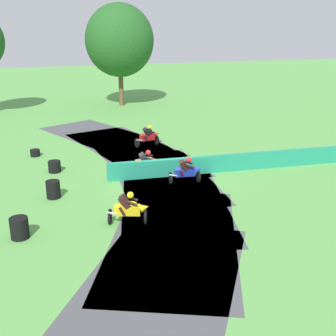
{
  "coord_description": "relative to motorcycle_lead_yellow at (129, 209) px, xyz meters",
  "views": [
    {
      "loc": [
        -5.73,
        -20.16,
        7.56
      ],
      "look_at": [
        -0.13,
        -1.35,
        0.9
      ],
      "focal_mm": 46.47,
      "sensor_mm": 36.0,
      "label": 1
    }
  ],
  "objects": [
    {
      "name": "tire_stack_far",
      "position": [
        -3.48,
        10.46,
        -0.46
      ],
      "size": [
        0.56,
        0.56,
        0.4
      ],
      "color": "black",
      "rests_on": "ground"
    },
    {
      "name": "safety_barrier",
      "position": [
        8.37,
        4.68,
        -0.21
      ],
      "size": [
        16.9,
        1.07,
        0.9
      ],
      "primitive_type": "cube",
      "rotation": [
        0.0,
        0.0,
        -1.62
      ],
      "color": "#1E8466",
      "rests_on": "ground"
    },
    {
      "name": "tire_stack_mid_a",
      "position": [
        -2.73,
        3.61,
        -0.26
      ],
      "size": [
        0.62,
        0.62,
        0.8
      ],
      "color": "black",
      "rests_on": "ground"
    },
    {
      "name": "tire_stack_mid_b",
      "position": [
        -2.51,
        7.22,
        -0.36
      ],
      "size": [
        0.65,
        0.65,
        0.6
      ],
      "color": "black",
      "rests_on": "ground"
    },
    {
      "name": "track_asphalt",
      "position": [
        1.65,
        4.99,
        -0.66
      ],
      "size": [
        9.79,
        29.05,
        0.01
      ],
      "color": "#47474C",
      "rests_on": "ground"
    },
    {
      "name": "motorcycle_fourth_red",
      "position": [
        3.45,
        10.68,
        -0.01
      ],
      "size": [
        1.71,
        1.04,
        1.43
      ],
      "color": "black",
      "rests_on": "ground"
    },
    {
      "name": "traffic_cone",
      "position": [
        8.06,
        6.53,
        -0.44
      ],
      "size": [
        0.28,
        0.28,
        0.44
      ],
      "primitive_type": "cone",
      "color": "orange",
      "rests_on": "ground"
    },
    {
      "name": "motorcycle_chase_blue",
      "position": [
        3.59,
        3.64,
        -0.01
      ],
      "size": [
        1.7,
        0.86,
        1.43
      ],
      "color": "black",
      "rests_on": "ground"
    },
    {
      "name": "tree_far_right",
      "position": [
        4.48,
        25.14,
        5.22
      ],
      "size": [
        6.19,
        6.19,
        9.14
      ],
      "color": "brown",
      "rests_on": "ground"
    },
    {
      "name": "motorcycle_trailing_orange",
      "position": [
        2.05,
        5.5,
        -0.02
      ],
      "size": [
        1.69,
        0.86,
        1.43
      ],
      "color": "black",
      "rests_on": "ground"
    },
    {
      "name": "motorcycle_lead_yellow",
      "position": [
        0.0,
        0.0,
        0.0
      ],
      "size": [
        1.7,
        1.08,
        1.42
      ],
      "color": "black",
      "rests_on": "ground"
    },
    {
      "name": "ground_plane",
      "position": [
        2.77,
        4.94,
        -0.66
      ],
      "size": [
        120.0,
        120.0,
        0.0
      ],
      "primitive_type": "plane",
      "color": "#569947"
    },
    {
      "name": "tire_stack_near",
      "position": [
        -4.09,
        0.03,
        -0.26
      ],
      "size": [
        0.67,
        0.67,
        0.8
      ],
      "color": "black",
      "rests_on": "ground"
    }
  ]
}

